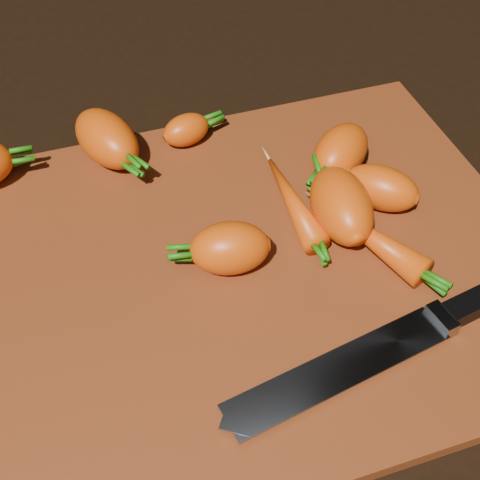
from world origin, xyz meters
name	(u,v)px	position (x,y,z in m)	size (l,w,h in m)	color
ground	(244,276)	(0.00, 0.00, -0.01)	(2.00, 2.00, 0.01)	black
cutting_board	(244,267)	(0.00, 0.00, 0.01)	(0.50, 0.40, 0.01)	maroon
carrot_1	(230,248)	(-0.01, 0.00, 0.03)	(0.07, 0.04, 0.04)	#CE4609
carrot_2	(107,139)	(-0.08, 0.17, 0.04)	(0.08, 0.05, 0.05)	#CE4609
carrot_3	(341,206)	(0.09, 0.01, 0.04)	(0.09, 0.05, 0.05)	#CE4609
carrot_4	(341,152)	(0.12, 0.08, 0.03)	(0.07, 0.05, 0.05)	#CE4609
carrot_5	(186,130)	(0.00, 0.17, 0.03)	(0.05, 0.03, 0.03)	#CE4609
carrot_6	(381,188)	(0.14, 0.03, 0.03)	(0.07, 0.04, 0.04)	#CE4609
carrot_7	(292,200)	(0.06, 0.05, 0.02)	(0.12, 0.02, 0.02)	#CE4609
carrot_8	(372,238)	(0.11, -0.02, 0.03)	(0.11, 0.03, 0.03)	#CE4609
knife	(359,360)	(0.05, -0.12, 0.02)	(0.29, 0.08, 0.02)	gray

